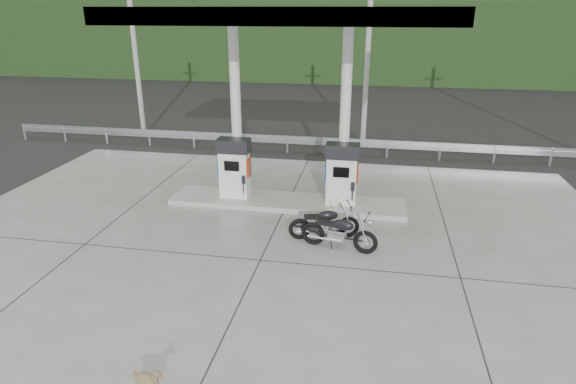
% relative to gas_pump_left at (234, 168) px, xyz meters
% --- Properties ---
extents(ground, '(160.00, 160.00, 0.00)m').
position_rel_gas_pump_left_xyz_m(ground, '(1.60, -2.50, -1.07)').
color(ground, black).
rests_on(ground, ground).
extents(forecourt_apron, '(18.00, 14.00, 0.02)m').
position_rel_gas_pump_left_xyz_m(forecourt_apron, '(1.60, -2.50, -1.06)').
color(forecourt_apron, slate).
rests_on(forecourt_apron, ground).
extents(pump_island, '(7.00, 1.40, 0.15)m').
position_rel_gas_pump_left_xyz_m(pump_island, '(1.60, 0.00, -0.98)').
color(pump_island, '#9A988F').
rests_on(pump_island, forecourt_apron).
extents(gas_pump_left, '(0.95, 0.55, 1.80)m').
position_rel_gas_pump_left_xyz_m(gas_pump_left, '(0.00, 0.00, 0.00)').
color(gas_pump_left, white).
rests_on(gas_pump_left, pump_island).
extents(gas_pump_right, '(0.95, 0.55, 1.80)m').
position_rel_gas_pump_left_xyz_m(gas_pump_right, '(3.20, 0.00, 0.00)').
color(gas_pump_right, white).
rests_on(gas_pump_right, pump_island).
extents(canopy_column_left, '(0.30, 0.30, 5.00)m').
position_rel_gas_pump_left_xyz_m(canopy_column_left, '(0.00, 0.40, 1.60)').
color(canopy_column_left, white).
rests_on(canopy_column_left, pump_island).
extents(canopy_column_right, '(0.30, 0.30, 5.00)m').
position_rel_gas_pump_left_xyz_m(canopy_column_right, '(3.20, 0.40, 1.60)').
color(canopy_column_right, white).
rests_on(canopy_column_right, pump_island).
extents(canopy_roof, '(8.50, 5.00, 0.40)m').
position_rel_gas_pump_left_xyz_m(canopy_roof, '(1.60, 0.00, 4.30)').
color(canopy_roof, white).
rests_on(canopy_roof, canopy_column_left).
extents(guardrail, '(26.00, 0.16, 1.42)m').
position_rel_gas_pump_left_xyz_m(guardrail, '(1.60, 5.50, -0.36)').
color(guardrail, gray).
rests_on(guardrail, ground).
extents(road, '(60.00, 7.00, 0.01)m').
position_rel_gas_pump_left_xyz_m(road, '(1.60, 9.00, -1.07)').
color(road, black).
rests_on(road, ground).
extents(utility_pole_a, '(0.22, 0.22, 8.00)m').
position_rel_gas_pump_left_xyz_m(utility_pole_a, '(-6.40, 7.00, 2.93)').
color(utility_pole_a, gray).
rests_on(utility_pole_a, ground).
extents(utility_pole_b, '(0.22, 0.22, 8.00)m').
position_rel_gas_pump_left_xyz_m(utility_pole_b, '(3.60, 7.00, 2.93)').
color(utility_pole_b, gray).
rests_on(utility_pole_b, ground).
extents(tree_band, '(80.00, 6.00, 6.00)m').
position_rel_gas_pump_left_xyz_m(tree_band, '(1.60, 27.50, 1.93)').
color(tree_band, black).
rests_on(tree_band, ground).
extents(forested_hills, '(100.00, 40.00, 140.00)m').
position_rel_gas_pump_left_xyz_m(forested_hills, '(1.60, 57.50, -1.07)').
color(forested_hills, black).
rests_on(forested_hills, ground).
extents(motorcycle_left, '(1.78, 0.98, 0.81)m').
position_rel_gas_pump_left_xyz_m(motorcycle_left, '(2.94, -2.05, -0.65)').
color(motorcycle_left, black).
rests_on(motorcycle_left, forecourt_apron).
extents(motorcycle_right, '(1.86, 0.90, 0.85)m').
position_rel_gas_pump_left_xyz_m(motorcycle_right, '(3.35, -2.58, -0.63)').
color(motorcycle_right, black).
rests_on(motorcycle_right, forecourt_apron).
extents(duck, '(0.55, 0.27, 0.38)m').
position_rel_gas_pump_left_xyz_m(duck, '(0.84, -7.81, -0.86)').
color(duck, brown).
rests_on(duck, forecourt_apron).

